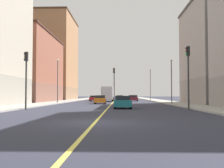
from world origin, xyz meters
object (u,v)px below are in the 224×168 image
object	(u,v)px
car_red	(94,98)
car_maroon	(134,98)
box_truck	(108,94)
car_black	(131,98)
street_lamp_left_near	(171,76)
car_green	(120,98)
car_teal	(123,102)
car_yellow	(119,98)
car_orange	(100,100)
street_lamp_left_far	(150,81)
building_right_midblock	(25,68)
traffic_light_left_near	(188,69)
building_right_distant	(54,58)
traffic_light_median_far	(114,80)
traffic_light_right_near	(26,72)
street_lamp_right_near	(58,76)

from	to	relation	value
car_red	car_maroon	distance (m)	9.49
box_truck	car_black	bearing A→B (deg)	70.76
street_lamp_left_near	car_black	xyz separation A→B (m)	(-4.37, 34.33, -3.49)
car_green	car_teal	size ratio (longest dim) A/B	1.15
car_teal	street_lamp_left_near	bearing A→B (deg)	56.98
car_yellow	car_green	xyz separation A→B (m)	(0.02, 13.01, 0.00)
street_lamp_left_near	box_truck	size ratio (longest dim) A/B	0.82
car_teal	car_orange	size ratio (longest dim) A/B	0.95
street_lamp_left_far	street_lamp_left_near	bearing A→B (deg)	-90.00
street_lamp_left_near	street_lamp_left_far	distance (m)	26.76
car_teal	box_truck	xyz separation A→B (m)	(-2.92, 28.87, 0.99)
building_right_midblock	traffic_light_left_near	world-z (taller)	building_right_midblock
car_green	car_orange	size ratio (longest dim) A/B	1.09
building_right_distant	traffic_light_median_far	size ratio (longest dim) A/B	3.76
traffic_light_right_near	street_lamp_right_near	size ratio (longest dim) A/B	0.79
building_right_midblock	car_orange	size ratio (longest dim) A/B	4.99
box_truck	car_yellow	bearing A→B (deg)	55.23
traffic_light_left_near	traffic_light_right_near	xyz separation A→B (m)	(-15.68, 0.00, -0.27)
car_red	car_black	world-z (taller)	car_black
street_lamp_left_near	car_black	world-z (taller)	street_lamp_left_near
traffic_light_median_far	car_maroon	xyz separation A→B (m)	(4.20, 11.75, -3.40)
street_lamp_left_far	car_green	bearing A→B (deg)	134.97
car_green	car_orange	bearing A→B (deg)	-95.62
car_yellow	car_red	bearing A→B (deg)	161.22
traffic_light_median_far	traffic_light_left_near	bearing A→B (deg)	-71.66
building_right_distant	car_maroon	world-z (taller)	building_right_distant
building_right_distant	street_lamp_left_near	distance (m)	45.82
car_maroon	car_yellow	size ratio (longest dim) A/B	1.13
car_green	building_right_midblock	bearing A→B (deg)	-132.13
street_lamp_left_near	car_yellow	distance (m)	22.96
building_right_distant	car_orange	bearing A→B (deg)	-64.51
street_lamp_right_near	street_lamp_left_far	world-z (taller)	street_lamp_left_far
street_lamp_left_near	car_green	size ratio (longest dim) A/B	1.43
building_right_midblock	car_red	size ratio (longest dim) A/B	5.03
car_black	box_truck	distance (m)	17.62
street_lamp_left_near	car_yellow	size ratio (longest dim) A/B	1.60
street_lamp_right_near	car_teal	world-z (taller)	street_lamp_right_near
traffic_light_right_near	car_red	bearing A→B (deg)	85.24
car_maroon	car_green	size ratio (longest dim) A/B	1.01
traffic_light_left_near	car_yellow	world-z (taller)	traffic_light_left_near
street_lamp_left_near	car_yellow	bearing A→B (deg)	109.67
car_red	car_maroon	bearing A→B (deg)	-13.69
car_yellow	box_truck	bearing A→B (deg)	-124.77
street_lamp_right_near	car_yellow	bearing A→B (deg)	60.16
traffic_light_right_near	car_teal	bearing A→B (deg)	13.87
traffic_light_right_near	car_yellow	xyz separation A→B (m)	(9.05, 34.84, -3.03)
traffic_light_left_near	car_yellow	xyz separation A→B (m)	(-6.62, 34.84, -3.30)
traffic_light_right_near	car_red	distance (m)	37.13
street_lamp_left_near	car_orange	world-z (taller)	street_lamp_left_near
street_lamp_left_far	building_right_distant	bearing A→B (deg)	159.73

